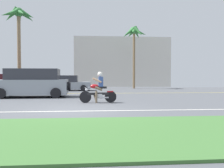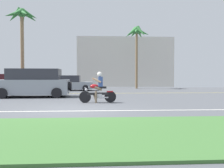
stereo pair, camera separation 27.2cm
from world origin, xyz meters
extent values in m
cube|color=#4C4F54|center=(0.00, 3.00, -0.02)|extent=(56.00, 30.00, 0.04)
cube|color=#3D6B33|center=(0.00, -4.10, 0.03)|extent=(56.00, 3.80, 0.06)
cube|color=silver|center=(0.00, -0.43, 0.00)|extent=(50.40, 0.12, 0.01)
cube|color=yellow|center=(0.00, 8.96, 0.00)|extent=(50.40, 0.12, 0.01)
cylinder|color=black|center=(0.46, 2.37, 0.30)|extent=(0.60, 0.12, 0.60)
cylinder|color=black|center=(1.75, 2.44, 0.30)|extent=(0.60, 0.12, 0.60)
cylinder|color=#B7BAC1|center=(0.56, 2.38, 0.54)|extent=(0.27, 0.06, 0.52)
cube|color=black|center=(1.11, 2.41, 0.46)|extent=(1.09, 0.16, 0.12)
cube|color=#B7BAC1|center=(1.16, 2.41, 0.34)|extent=(0.33, 0.22, 0.24)
ellipsoid|color=maroon|center=(0.93, 2.40, 0.83)|extent=(0.44, 0.24, 0.22)
cube|color=black|center=(1.31, 2.42, 0.77)|extent=(0.49, 0.24, 0.10)
cube|color=maroon|center=(1.73, 2.44, 0.57)|extent=(0.33, 0.18, 0.06)
cylinder|color=#B7BAC1|center=(0.64, 2.38, 0.79)|extent=(0.07, 0.62, 0.04)
sphere|color=#B7BAC1|center=(0.52, 2.37, 0.67)|extent=(0.14, 0.14, 0.14)
cylinder|color=#B7BAC1|center=(1.39, 2.30, 0.27)|extent=(0.50, 0.10, 0.07)
cube|color=#334C8C|center=(1.25, 2.41, 1.07)|extent=(0.24, 0.33, 0.50)
sphere|color=silver|center=(1.21, 2.41, 1.45)|extent=(0.26, 0.26, 0.26)
cylinder|color=brown|center=(1.12, 2.51, 0.72)|extent=(0.40, 0.15, 0.25)
cylinder|color=brown|center=(1.13, 2.31, 0.72)|extent=(0.40, 0.15, 0.25)
cylinder|color=brown|center=(1.02, 2.26, 0.30)|extent=(0.11, 0.11, 0.61)
cylinder|color=brown|center=(0.96, 2.52, 0.27)|extent=(0.21, 0.12, 0.34)
cylinder|color=tan|center=(1.04, 2.60, 1.15)|extent=(0.45, 0.11, 0.28)
cylinder|color=tan|center=(1.06, 2.20, 1.15)|extent=(0.45, 0.11, 0.28)
cube|color=#8C939E|center=(-3.07, 5.92, 0.65)|extent=(4.55, 2.18, 0.96)
cube|color=#2D2F36|center=(-2.98, 5.93, 1.48)|extent=(3.29, 1.85, 0.69)
cylinder|color=black|center=(-1.50, 6.99, 0.32)|extent=(0.65, 0.24, 0.64)
cylinder|color=black|center=(-4.72, 6.87, 0.32)|extent=(0.65, 0.24, 0.64)
cylinder|color=black|center=(-1.42, 4.98, 0.32)|extent=(0.65, 0.24, 0.64)
cylinder|color=black|center=(-4.64, 4.86, 0.32)|extent=(0.65, 0.24, 0.64)
cylinder|color=black|center=(-0.73, 6.01, 0.70)|extent=(0.22, 0.58, 0.58)
cube|color=#AD1E1E|center=(-6.96, 12.72, 0.52)|extent=(4.21, 2.03, 0.73)
cube|color=#351116|center=(-6.71, 12.71, 1.22)|extent=(2.47, 1.68, 0.67)
cylinder|color=black|center=(-5.43, 13.55, 0.28)|extent=(0.57, 0.21, 0.56)
cylinder|color=black|center=(-8.39, 13.71, 0.28)|extent=(0.57, 0.21, 0.56)
cylinder|color=black|center=(-5.52, 11.74, 0.28)|extent=(0.57, 0.21, 0.56)
cube|color=#8C939E|center=(-1.62, 12.57, 0.49)|extent=(4.48, 1.82, 0.66)
cube|color=#2D2F36|center=(-1.89, 12.57, 1.12)|extent=(2.60, 1.56, 0.61)
cylinder|color=black|center=(-3.23, 11.66, 0.28)|extent=(0.56, 0.18, 0.56)
cylinder|color=black|center=(-0.01, 11.67, 0.28)|extent=(0.56, 0.18, 0.56)
cylinder|color=black|center=(-3.24, 13.47, 0.28)|extent=(0.56, 0.18, 0.56)
cylinder|color=black|center=(-0.01, 13.48, 0.28)|extent=(0.56, 0.18, 0.56)
cylinder|color=brown|center=(5.38, 16.04, 3.17)|extent=(0.25, 0.25, 6.34)
sphere|color=#337538|center=(5.38, 16.04, 6.34)|extent=(0.65, 0.65, 0.65)
cone|color=#337538|center=(6.04, 16.01, 6.18)|extent=(1.57, 0.58, 1.00)
cone|color=#337538|center=(5.77, 16.57, 6.18)|extent=(1.32, 1.52, 1.26)
cone|color=#337538|center=(5.15, 16.65, 6.18)|extent=(1.03, 1.64, 1.05)
cone|color=#337538|center=(4.78, 16.30, 6.18)|extent=(1.58, 1.08, 1.29)
cone|color=#337538|center=(4.83, 15.68, 6.18)|extent=(1.57, 1.26, 1.20)
cone|color=#337538|center=(5.21, 15.40, 6.18)|extent=(0.91, 1.63, 0.85)
cone|color=#337538|center=(5.75, 15.49, 6.18)|extent=(1.24, 1.49, 1.37)
cylinder|color=#846B4C|center=(-6.88, 15.74, 4.01)|extent=(0.36, 0.36, 8.03)
sphere|color=#28662D|center=(-6.88, 15.74, 8.03)|extent=(0.95, 0.95, 0.95)
cone|color=#28662D|center=(-6.08, 15.62, 7.82)|extent=(1.98, 0.93, 1.38)
cone|color=#28662D|center=(-6.28, 16.28, 7.82)|extent=(1.85, 1.75, 1.41)
cone|color=#28662D|center=(-7.03, 16.54, 7.82)|extent=(0.98, 1.94, 1.56)
cone|color=#28662D|center=(-7.66, 15.98, 7.82)|extent=(1.91, 1.15, 1.66)
cone|color=#28662D|center=(-7.63, 15.43, 7.82)|extent=(2.02, 1.33, 1.23)
cone|color=#28662D|center=(-7.09, 14.95, 7.82)|extent=(1.11, 2.02, 1.27)
cone|color=#28662D|center=(-6.43, 15.06, 7.82)|extent=(1.60, 1.95, 1.15)
cube|color=beige|center=(4.58, 21.00, 3.12)|extent=(12.06, 4.00, 6.25)
camera|label=1|loc=(0.85, -9.39, 1.34)|focal=37.18mm
camera|label=2|loc=(1.12, -9.41, 1.34)|focal=37.18mm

